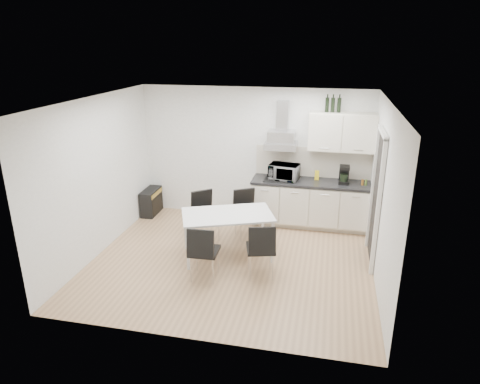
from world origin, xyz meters
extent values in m
plane|color=tan|center=(0.00, 0.00, 0.00)|extent=(4.50, 4.50, 0.00)
cube|color=white|center=(0.00, 2.00, 1.30)|extent=(4.50, 0.10, 2.60)
cube|color=white|center=(0.00, -2.00, 1.30)|extent=(4.50, 0.10, 2.60)
cube|color=white|center=(-2.25, 0.00, 1.30)|extent=(0.10, 4.00, 2.60)
cube|color=white|center=(2.25, 0.00, 1.30)|extent=(0.10, 4.00, 2.60)
plane|color=white|center=(0.00, 0.00, 2.60)|extent=(4.50, 4.50, 0.00)
cube|color=white|center=(2.21, 0.55, 1.05)|extent=(0.08, 1.04, 2.10)
cube|color=beige|center=(1.15, 1.74, 0.05)|extent=(2.16, 0.52, 0.10)
cube|color=silver|center=(1.15, 1.70, 0.48)|extent=(2.20, 0.60, 0.76)
cube|color=black|center=(1.15, 1.69, 0.90)|extent=(2.22, 0.64, 0.04)
cube|color=beige|center=(1.15, 1.99, 1.21)|extent=(2.20, 0.02, 0.58)
cube|color=silver|center=(1.65, 1.82, 1.85)|extent=(1.20, 0.35, 0.70)
cube|color=silver|center=(0.55, 1.78, 1.65)|extent=(0.60, 0.46, 0.30)
cube|color=silver|center=(0.55, 1.89, 2.10)|extent=(0.22, 0.20, 0.55)
imported|color=silver|center=(0.64, 1.68, 1.10)|extent=(0.58, 0.39, 0.37)
cube|color=yellow|center=(1.25, 1.80, 1.01)|extent=(0.08, 0.04, 0.18)
cylinder|color=brown|center=(2.08, 1.65, 0.98)|extent=(0.04, 0.04, 0.11)
cylinder|color=#4C6626|center=(2.14, 1.65, 0.98)|extent=(0.04, 0.04, 0.11)
cylinder|color=black|center=(1.35, 1.82, 2.36)|extent=(0.07, 0.07, 0.32)
cylinder|color=black|center=(1.45, 1.82, 2.36)|extent=(0.07, 0.07, 0.32)
cylinder|color=black|center=(1.56, 1.82, 2.36)|extent=(0.07, 0.07, 0.32)
cube|color=white|center=(-0.11, 0.19, 0.73)|extent=(1.66, 1.31, 0.03)
cube|color=white|center=(-0.60, -0.40, 0.36)|extent=(0.06, 0.06, 0.72)
cube|color=white|center=(0.66, 0.10, 0.36)|extent=(0.06, 0.06, 0.72)
cube|color=white|center=(-0.87, 0.28, 0.36)|extent=(0.06, 0.06, 0.72)
cube|color=white|center=(0.39, 0.78, 0.36)|extent=(0.06, 0.06, 0.72)
cube|color=black|center=(-2.10, 1.65, 0.26)|extent=(0.28, 0.63, 0.52)
cube|color=gold|center=(-1.96, 1.65, 0.45)|extent=(0.02, 0.57, 0.08)
cube|color=black|center=(-0.25, 1.90, 0.17)|extent=(0.22, 0.20, 0.33)
camera|label=1|loc=(1.45, -6.06, 3.42)|focal=32.00mm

